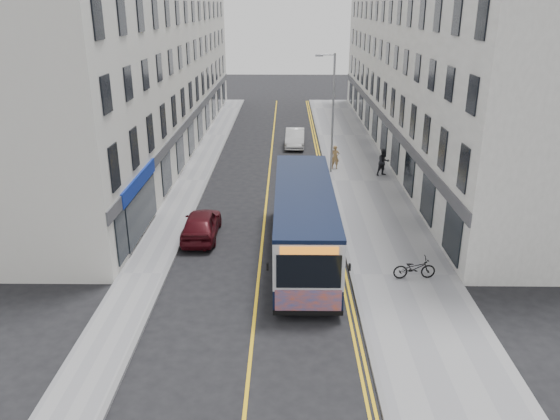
{
  "coord_description": "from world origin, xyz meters",
  "views": [
    {
      "loc": [
        1.15,
        -22.07,
        10.95
      ],
      "look_at": [
        0.87,
        2.59,
        1.6
      ],
      "focal_mm": 35.0,
      "sensor_mm": 36.0,
      "label": 1
    }
  ],
  "objects_px": {
    "streetlamp": "(332,110)",
    "pedestrian_far": "(384,162)",
    "car_white": "(295,138)",
    "city_bus": "(304,220)",
    "bicycle": "(414,268)",
    "car_maroon": "(201,224)",
    "pedestrian_near": "(335,157)"
  },
  "relations": [
    {
      "from": "pedestrian_far",
      "to": "car_white",
      "type": "relative_size",
      "value": 0.42
    },
    {
      "from": "city_bus",
      "to": "pedestrian_near",
      "type": "bearing_deg",
      "value": 79.43
    },
    {
      "from": "streetlamp",
      "to": "pedestrian_far",
      "type": "relative_size",
      "value": 4.42
    },
    {
      "from": "streetlamp",
      "to": "pedestrian_far",
      "type": "xyz_separation_m",
      "value": [
        3.51,
        -0.81,
        -3.36
      ]
    },
    {
      "from": "city_bus",
      "to": "pedestrian_near",
      "type": "height_order",
      "value": "city_bus"
    },
    {
      "from": "car_white",
      "to": "car_maroon",
      "type": "bearing_deg",
      "value": -102.81
    },
    {
      "from": "pedestrian_far",
      "to": "bicycle",
      "type": "bearing_deg",
      "value": -118.08
    },
    {
      "from": "city_bus",
      "to": "car_maroon",
      "type": "distance_m",
      "value": 5.55
    },
    {
      "from": "car_white",
      "to": "car_maroon",
      "type": "xyz_separation_m",
      "value": [
        -4.92,
        -18.62,
        0.01
      ]
    },
    {
      "from": "pedestrian_near",
      "to": "car_white",
      "type": "xyz_separation_m",
      "value": [
        -2.71,
        6.77,
        -0.23
      ]
    },
    {
      "from": "car_white",
      "to": "car_maroon",
      "type": "distance_m",
      "value": 19.25
    },
    {
      "from": "city_bus",
      "to": "bicycle",
      "type": "xyz_separation_m",
      "value": [
        4.58,
        -2.35,
        -1.21
      ]
    },
    {
      "from": "streetlamp",
      "to": "city_bus",
      "type": "height_order",
      "value": "streetlamp"
    },
    {
      "from": "streetlamp",
      "to": "car_white",
      "type": "xyz_separation_m",
      "value": [
        -2.3,
        7.53,
        -3.67
      ]
    },
    {
      "from": "streetlamp",
      "to": "city_bus",
      "type": "xyz_separation_m",
      "value": [
        -2.19,
        -13.19,
        -2.58
      ]
    },
    {
      "from": "streetlamp",
      "to": "bicycle",
      "type": "xyz_separation_m",
      "value": [
        2.38,
        -15.54,
        -3.79
      ]
    },
    {
      "from": "streetlamp",
      "to": "pedestrian_far",
      "type": "height_order",
      "value": "streetlamp"
    },
    {
      "from": "city_bus",
      "to": "pedestrian_far",
      "type": "distance_m",
      "value": 13.65
    },
    {
      "from": "pedestrian_far",
      "to": "car_maroon",
      "type": "xyz_separation_m",
      "value": [
        -10.72,
        -10.27,
        -0.31
      ]
    },
    {
      "from": "pedestrian_far",
      "to": "car_maroon",
      "type": "relative_size",
      "value": 0.43
    },
    {
      "from": "streetlamp",
      "to": "pedestrian_near",
      "type": "distance_m",
      "value": 3.55
    },
    {
      "from": "streetlamp",
      "to": "car_white",
      "type": "height_order",
      "value": "streetlamp"
    },
    {
      "from": "city_bus",
      "to": "streetlamp",
      "type": "bearing_deg",
      "value": 80.55
    },
    {
      "from": "bicycle",
      "to": "car_white",
      "type": "bearing_deg",
      "value": 7.61
    },
    {
      "from": "car_maroon",
      "to": "streetlamp",
      "type": "bearing_deg",
      "value": -123.51
    },
    {
      "from": "bicycle",
      "to": "pedestrian_near",
      "type": "bearing_deg",
      "value": 3.05
    },
    {
      "from": "streetlamp",
      "to": "bicycle",
      "type": "relative_size",
      "value": 4.49
    },
    {
      "from": "streetlamp",
      "to": "car_white",
      "type": "distance_m",
      "value": 8.69
    },
    {
      "from": "streetlamp",
      "to": "car_white",
      "type": "relative_size",
      "value": 1.86
    },
    {
      "from": "streetlamp",
      "to": "pedestrian_far",
      "type": "distance_m",
      "value": 4.92
    },
    {
      "from": "car_white",
      "to": "pedestrian_near",
      "type": "bearing_deg",
      "value": -66.22
    },
    {
      "from": "streetlamp",
      "to": "bicycle",
      "type": "height_order",
      "value": "streetlamp"
    }
  ]
}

